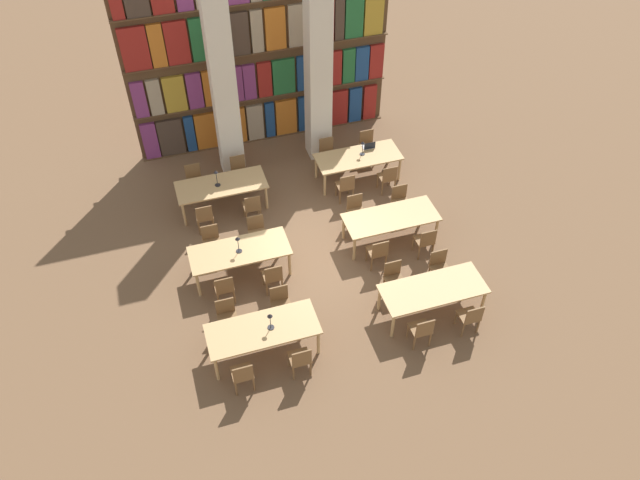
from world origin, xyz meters
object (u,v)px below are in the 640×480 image
reading_table_1 (433,291)px  laptop (369,146)px  chair_11 (257,232)px  chair_23 (368,145)px  pillar_center (318,57)px  chair_14 (425,241)px  chair_1 (227,316)px  chair_4 (422,330)px  chair_0 (243,374)px  chair_20 (346,186)px  desk_lamp_1 (238,242)px  chair_9 (212,241)px  reading_table_2 (240,252)px  chair_18 (252,206)px  chair_3 (281,303)px  chair_22 (388,177)px  pillar_left (222,73)px  desk_lamp_3 (363,146)px  chair_12 (378,252)px  chair_16 (205,216)px  chair_10 (273,276)px  chair_15 (401,201)px  desk_lamp_0 (270,319)px  chair_2 (300,359)px  chair_8 (224,287)px  reading_table_3 (391,219)px  reading_table_0 (263,331)px  chair_5 (394,278)px  chair_19 (239,171)px  chair_6 (470,317)px  reading_table_4 (221,187)px  chair_21 (328,152)px  chair_7 (439,267)px  chair_13 (356,210)px  chair_17 (194,179)px

reading_table_1 → laptop: laptop is taller
chair_11 → chair_23: (3.78, 2.48, 0.00)m
pillar_center → chair_14: pillar_center is taller
chair_1 → chair_4: same height
chair_0 → chair_1: bearing=90.0°
chair_20 → chair_1: bearing=-139.2°
desk_lamp_1 → chair_20: size_ratio=0.51×
chair_9 → chair_23: size_ratio=1.00×
reading_table_2 → chair_18: size_ratio=2.55×
chair_3 → chair_22: 5.03m
pillar_left → desk_lamp_3: (3.29, -1.42, -1.95)m
chair_12 → chair_16: bearing=146.3°
chair_10 → chair_12: same height
chair_15 → desk_lamp_0: bearing=36.6°
chair_0 → chair_10: bearing=62.5°
chair_2 → chair_3: 1.51m
desk_lamp_0 → reading_table_1: (3.59, -0.04, -0.37)m
chair_1 → desk_lamp_0: (0.77, -0.78, 0.57)m
chair_12 → chair_18: (-2.44, 2.43, 0.00)m
chair_11 → desk_lamp_1: 1.14m
chair_2 → chair_20: (2.63, 4.79, 0.00)m
chair_8 → reading_table_3: (4.25, 0.75, 0.20)m
chair_16 → chair_23: size_ratio=1.00×
chair_9 → chair_20: (3.70, 0.97, 0.00)m
chair_4 → chair_16: size_ratio=1.00×
reading_table_0 → chair_5: size_ratio=2.55×
desk_lamp_0 → chair_5: bearing=13.4°
chair_19 → laptop: 3.56m
chair_6 → desk_lamp_1: desk_lamp_1 is taller
chair_10 → desk_lamp_1: size_ratio=1.97×
reading_table_3 → chair_16: size_ratio=2.55×
chair_15 → chair_22: size_ratio=1.00×
chair_4 → laptop: 5.98m
chair_18 → chair_6: bearing=-53.1°
reading_table_3 → chair_12: chair_12 is taller
reading_table_4 → chair_21: 3.22m
chair_1 → chair_9: (0.10, 2.31, 0.00)m
chair_0 → laptop: laptop is taller
pillar_left → chair_23: size_ratio=6.69×
desk_lamp_0 → chair_12: (2.96, 1.59, -0.57)m
chair_7 → chair_12: same height
chair_21 → chair_13: bearing=88.5°
chair_2 → chair_23: bearing=58.8°
chair_10 → chair_21: (2.59, 3.99, 0.00)m
desk_lamp_0 → chair_14: (4.17, 1.59, -0.57)m
reading_table_0 → chair_9: (-0.50, 3.07, -0.20)m
chair_17 → chair_22: (4.89, -1.46, 0.00)m
reading_table_3 → desk_lamp_3: bearing=85.6°
chair_5 → chair_11: 3.50m
reading_table_1 → chair_19: size_ratio=2.55×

